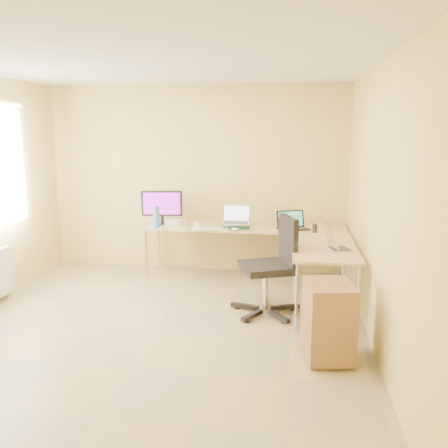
# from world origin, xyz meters

# --- Properties ---
(floor) EXTENTS (4.50, 4.50, 0.00)m
(floor) POSITION_xyz_m (0.00, 0.00, 0.00)
(floor) COLOR tan
(floor) RESTS_ON ground
(ceiling) EXTENTS (4.50, 4.50, 0.00)m
(ceiling) POSITION_xyz_m (0.00, 0.00, 2.60)
(ceiling) COLOR white
(ceiling) RESTS_ON ground
(wall_back) EXTENTS (4.50, 0.00, 4.50)m
(wall_back) POSITION_xyz_m (0.00, 2.25, 1.30)
(wall_back) COLOR #DFC66C
(wall_back) RESTS_ON ground
(wall_front) EXTENTS (4.50, 0.00, 4.50)m
(wall_front) POSITION_xyz_m (0.00, -2.25, 1.30)
(wall_front) COLOR #DFC66C
(wall_front) RESTS_ON ground
(wall_right) EXTENTS (0.00, 4.50, 4.50)m
(wall_right) POSITION_xyz_m (2.10, 0.00, 1.30)
(wall_right) COLOR #DFC66C
(wall_right) RESTS_ON ground
(desk_main) EXTENTS (2.65, 0.70, 0.73)m
(desk_main) POSITION_xyz_m (0.72, 1.85, 0.36)
(desk_main) COLOR tan
(desk_main) RESTS_ON ground
(desk_return) EXTENTS (0.70, 1.30, 0.73)m
(desk_return) POSITION_xyz_m (1.70, 0.85, 0.36)
(desk_return) COLOR tan
(desk_return) RESTS_ON ground
(monitor) EXTENTS (0.56, 0.25, 0.47)m
(monitor) POSITION_xyz_m (-0.38, 1.77, 0.96)
(monitor) COLOR black
(monitor) RESTS_ON desk_main
(book_stack) EXTENTS (0.34, 0.39, 0.06)m
(book_stack) POSITION_xyz_m (0.63, 1.78, 0.76)
(book_stack) COLOR #2D7B74
(book_stack) RESTS_ON desk_main
(laptop_center) EXTENTS (0.38, 0.29, 0.24)m
(laptop_center) POSITION_xyz_m (0.62, 1.69, 0.91)
(laptop_center) COLOR #A9A8B6
(laptop_center) RESTS_ON desk_main
(laptop_black) EXTENTS (0.46, 0.41, 0.24)m
(laptop_black) POSITION_xyz_m (1.36, 1.71, 0.85)
(laptop_black) COLOR black
(laptop_black) RESTS_ON desk_main
(keyboard) EXTENTS (0.47, 0.23, 0.02)m
(keyboard) POSITION_xyz_m (0.31, 1.55, 0.74)
(keyboard) COLOR silver
(keyboard) RESTS_ON desk_main
(mouse) EXTENTS (0.11, 0.09, 0.03)m
(mouse) POSITION_xyz_m (0.63, 1.55, 0.75)
(mouse) COLOR white
(mouse) RESTS_ON desk_main
(mug) EXTENTS (0.12, 0.12, 0.09)m
(mug) POSITION_xyz_m (0.14, 1.55, 0.78)
(mug) COLOR white
(mug) RESTS_ON desk_main
(cd_stack) EXTENTS (0.14, 0.14, 0.03)m
(cd_stack) POSITION_xyz_m (0.04, 1.55, 0.75)
(cd_stack) COLOR white
(cd_stack) RESTS_ON desk_main
(water_bottle) EXTENTS (0.09, 0.09, 0.29)m
(water_bottle) POSITION_xyz_m (-0.40, 1.55, 0.88)
(water_bottle) COLOR #4172AF
(water_bottle) RESTS_ON desk_main
(papers) EXTENTS (0.26, 0.33, 0.01)m
(papers) POSITION_xyz_m (-0.40, 1.66, 0.73)
(papers) COLOR white
(papers) RESTS_ON desk_main
(white_box) EXTENTS (0.25, 0.21, 0.08)m
(white_box) POSITION_xyz_m (-0.20, 1.74, 0.77)
(white_box) COLOR silver
(white_box) RESTS_ON desk_main
(desk_fan) EXTENTS (0.25, 0.25, 0.30)m
(desk_fan) POSITION_xyz_m (-0.40, 2.05, 0.88)
(desk_fan) COLOR white
(desk_fan) RESTS_ON desk_main
(black_cup) EXTENTS (0.07, 0.07, 0.11)m
(black_cup) POSITION_xyz_m (1.62, 1.55, 0.78)
(black_cup) COLOR black
(black_cup) RESTS_ON desk_main
(laptop_return) EXTENTS (0.39, 0.35, 0.22)m
(laptop_return) POSITION_xyz_m (1.85, 0.71, 0.84)
(laptop_return) COLOR silver
(laptop_return) RESTS_ON desk_return
(office_chair) EXTENTS (0.85, 0.85, 1.09)m
(office_chair) POSITION_xyz_m (1.07, 0.66, 0.50)
(office_chair) COLOR black
(office_chair) RESTS_ON ground
(cabinet) EXTENTS (0.46, 0.54, 0.67)m
(cabinet) POSITION_xyz_m (1.67, -0.33, 0.36)
(cabinet) COLOR brown
(cabinet) RESTS_ON ground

